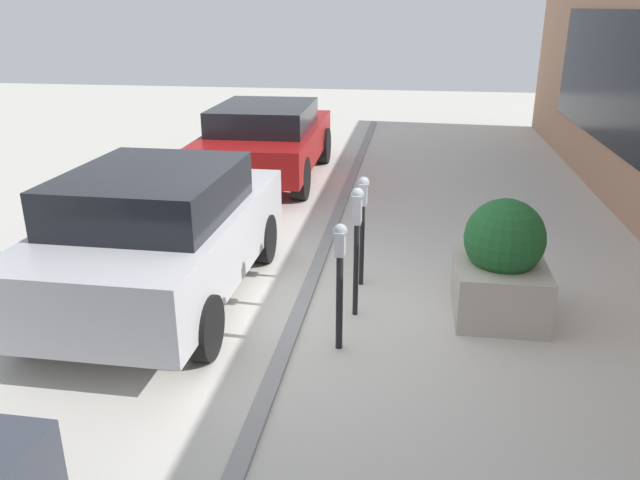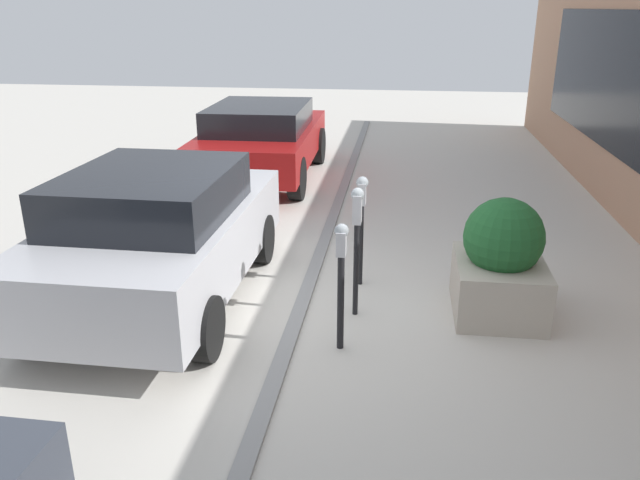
{
  "view_description": "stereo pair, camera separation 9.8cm",
  "coord_description": "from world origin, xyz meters",
  "px_view_note": "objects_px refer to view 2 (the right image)",
  "views": [
    {
      "loc": [
        -6.13,
        -1.06,
        3.18
      ],
      "look_at": [
        0.0,
        -0.15,
        0.86
      ],
      "focal_mm": 35.0,
      "sensor_mm": 36.0,
      "label": 1
    },
    {
      "loc": [
        -6.15,
        -0.96,
        3.18
      ],
      "look_at": [
        0.0,
        -0.15,
        0.86
      ],
      "focal_mm": 35.0,
      "sensor_mm": 36.0,
      "label": 2
    }
  ],
  "objects_px": {
    "parking_meter_nearest": "(341,266)",
    "planter_box": "(501,263)",
    "parking_meter_middle": "(362,208)",
    "parked_car_middle": "(159,233)",
    "parking_meter_second": "(357,225)",
    "parked_car_rear": "(262,138)"
  },
  "relations": [
    {
      "from": "parking_meter_nearest",
      "to": "planter_box",
      "type": "height_order",
      "value": "planter_box"
    },
    {
      "from": "parking_meter_middle",
      "to": "parked_car_middle",
      "type": "distance_m",
      "value": 2.33
    },
    {
      "from": "parking_meter_second",
      "to": "parked_car_middle",
      "type": "relative_size",
      "value": 0.36
    },
    {
      "from": "parking_meter_middle",
      "to": "parked_car_middle",
      "type": "height_order",
      "value": "parked_car_middle"
    },
    {
      "from": "parking_meter_nearest",
      "to": "parked_car_rear",
      "type": "height_order",
      "value": "parked_car_rear"
    },
    {
      "from": "parking_meter_middle",
      "to": "parked_car_middle",
      "type": "bearing_deg",
      "value": 108.08
    },
    {
      "from": "planter_box",
      "to": "parked_car_middle",
      "type": "bearing_deg",
      "value": 92.55
    },
    {
      "from": "parked_car_middle",
      "to": "parking_meter_second",
      "type": "bearing_deg",
      "value": -91.59
    },
    {
      "from": "planter_box",
      "to": "parking_meter_second",
      "type": "bearing_deg",
      "value": 99.18
    },
    {
      "from": "planter_box",
      "to": "parked_car_rear",
      "type": "bearing_deg",
      "value": 35.64
    },
    {
      "from": "planter_box",
      "to": "parked_car_middle",
      "type": "distance_m",
      "value": 3.77
    },
    {
      "from": "parking_meter_nearest",
      "to": "parked_car_middle",
      "type": "bearing_deg",
      "value": 68.71
    },
    {
      "from": "parking_meter_nearest",
      "to": "parking_meter_middle",
      "type": "bearing_deg",
      "value": -3.16
    },
    {
      "from": "parking_meter_middle",
      "to": "parked_car_rear",
      "type": "bearing_deg",
      "value": 25.4
    },
    {
      "from": "planter_box",
      "to": "parked_car_rear",
      "type": "relative_size",
      "value": 0.29
    },
    {
      "from": "parking_meter_nearest",
      "to": "parking_meter_middle",
      "type": "height_order",
      "value": "parking_meter_middle"
    },
    {
      "from": "parked_car_rear",
      "to": "parking_meter_nearest",
      "type": "bearing_deg",
      "value": -162.13
    },
    {
      "from": "parking_meter_nearest",
      "to": "parked_car_rear",
      "type": "distance_m",
      "value": 6.69
    },
    {
      "from": "planter_box",
      "to": "parked_car_rear",
      "type": "height_order",
      "value": "parked_car_rear"
    },
    {
      "from": "parking_meter_nearest",
      "to": "parked_car_rear",
      "type": "xyz_separation_m",
      "value": [
        6.33,
        2.18,
        -0.08
      ]
    },
    {
      "from": "parking_meter_middle",
      "to": "parking_meter_nearest",
      "type": "bearing_deg",
      "value": 176.84
    },
    {
      "from": "parking_meter_second",
      "to": "parked_car_middle",
      "type": "distance_m",
      "value": 2.23
    }
  ]
}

